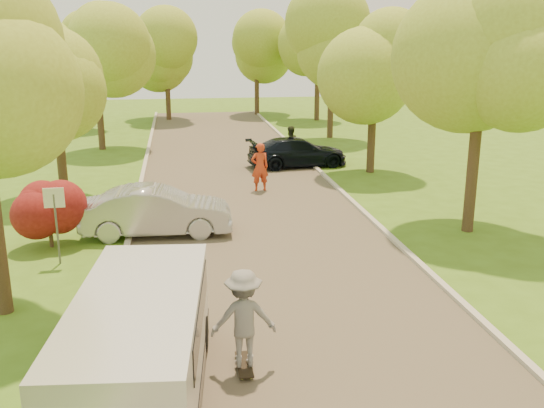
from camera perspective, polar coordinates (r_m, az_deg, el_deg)
ground at (r=14.20m, az=1.77°, el=-10.06°), size 100.00×100.00×0.00m
road at (r=21.60m, az=-2.15°, el=-0.95°), size 8.00×60.00×0.01m
curb_left at (r=21.52m, az=-12.93°, el=-1.26°), size 0.18×60.00×0.12m
curb_right at (r=22.41m, az=8.18°, el=-0.35°), size 0.18×60.00×0.12m
street_sign at (r=17.52m, az=-19.75°, el=-0.51°), size 0.55×0.06×2.17m
red_shrub at (r=19.16m, az=-20.30°, el=-0.68°), size 1.70×1.70×1.95m
tree_l_midb at (r=25.01m, az=-19.43°, el=11.14°), size 4.30×4.20×6.62m
tree_l_far at (r=34.81m, az=-15.97°, el=13.88°), size 4.92×4.80×7.79m
tree_r_mida at (r=19.96m, az=19.81°, el=12.95°), size 5.13×5.00×7.95m
tree_r_midb at (r=28.09m, az=10.03°, el=12.76°), size 4.51×4.40×7.01m
tree_r_far at (r=37.83m, az=6.04°, el=15.01°), size 5.33×5.20×8.34m
tree_bg_a at (r=43.05m, az=-17.97°, el=13.73°), size 5.12×5.00×7.72m
tree_bg_b at (r=45.83m, az=4.63°, el=14.76°), size 5.12×5.00×7.95m
tree_bg_c at (r=46.59m, az=-9.68°, el=13.97°), size 4.92×4.80×7.33m
tree_bg_d at (r=49.03m, az=-1.20°, el=14.59°), size 5.12×5.00×7.72m
minivan at (r=10.82m, az=-12.32°, el=-12.93°), size 2.59×5.47×1.97m
silver_sedan at (r=19.52m, az=-10.78°, el=-0.67°), size 4.76×1.79×1.55m
dark_sedan at (r=29.44m, az=2.42°, el=4.90°), size 5.02×2.52×1.40m
longboard at (r=11.92m, az=-2.63°, el=-14.86°), size 0.27×0.98×0.11m
skateboarder at (r=11.46m, az=-2.69°, el=-10.68°), size 1.23×0.71×1.90m
person_striped at (r=24.61m, az=-1.16°, el=3.49°), size 0.78×0.56×1.99m
person_olive at (r=30.24m, az=1.71°, el=5.61°), size 1.09×0.98×1.84m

